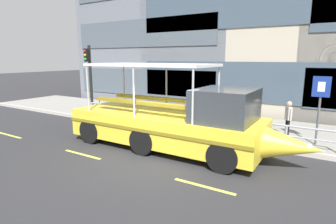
# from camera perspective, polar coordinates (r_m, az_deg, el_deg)

# --- Properties ---
(ground_plane) EXTENTS (120.00, 120.00, 0.00)m
(ground_plane) POSITION_cam_1_polar(r_m,az_deg,el_deg) (9.55, -3.52, -9.85)
(ground_plane) COLOR #2B2B2D
(sidewalk) EXTENTS (32.00, 4.80, 0.18)m
(sidewalk) POSITION_cam_1_polar(r_m,az_deg,el_deg) (14.27, 9.43, -2.45)
(sidewalk) COLOR gray
(sidewalk) RESTS_ON ground_plane
(curb_edge) EXTENTS (32.00, 0.18, 0.18)m
(curb_edge) POSITION_cam_1_polar(r_m,az_deg,el_deg) (12.07, 4.96, -4.88)
(curb_edge) COLOR #B2ADA3
(curb_edge) RESTS_ON ground_plane
(lane_centreline) EXTENTS (25.80, 0.12, 0.01)m
(lane_centreline) POSITION_cam_1_polar(r_m,az_deg,el_deg) (8.85, -7.10, -11.67)
(lane_centreline) COLOR #DBD64C
(lane_centreline) RESTS_ON ground_plane
(curb_guardrail) EXTENTS (12.17, 0.09, 0.80)m
(curb_guardrail) POSITION_cam_1_polar(r_m,az_deg,el_deg) (12.43, 3.63, -1.40)
(curb_guardrail) COLOR #9EA0A8
(curb_guardrail) RESTS_ON sidewalk
(traffic_light_pole) EXTENTS (0.24, 0.46, 3.98)m
(traffic_light_pole) POSITION_cam_1_polar(r_m,az_deg,el_deg) (16.12, -16.25, 7.84)
(traffic_light_pole) COLOR black
(traffic_light_pole) RESTS_ON sidewalk
(parking_sign) EXTENTS (0.60, 0.12, 2.61)m
(parking_sign) POSITION_cam_1_polar(r_m,az_deg,el_deg) (11.52, 29.46, 2.41)
(parking_sign) COLOR #4C4F54
(parking_sign) RESTS_ON sidewalk
(leaned_bicycle) EXTENTS (1.74, 0.46, 0.96)m
(leaned_bicycle) POSITION_cam_1_polar(r_m,az_deg,el_deg) (16.13, -13.91, 0.66)
(leaned_bicycle) COLOR black
(leaned_bicycle) RESTS_ON sidewalk
(duck_tour_boat) EXTENTS (9.45, 2.60, 3.24)m
(duck_tour_boat) POSITION_cam_1_polar(r_m,az_deg,el_deg) (10.21, 1.71, -2.24)
(duck_tour_boat) COLOR yellow
(duck_tour_boat) RESTS_ON ground_plane
(pedestrian_near_bow) EXTENTS (0.30, 0.38, 1.54)m
(pedestrian_near_bow) POSITION_cam_1_polar(r_m,az_deg,el_deg) (12.18, 24.06, -0.76)
(pedestrian_near_bow) COLOR black
(pedestrian_near_bow) RESTS_ON sidewalk
(pedestrian_mid_left) EXTENTS (0.37, 0.40, 1.77)m
(pedestrian_mid_left) POSITION_cam_1_polar(r_m,az_deg,el_deg) (13.16, 8.33, 1.57)
(pedestrian_mid_left) COLOR #47423D
(pedestrian_mid_left) RESTS_ON sidewalk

